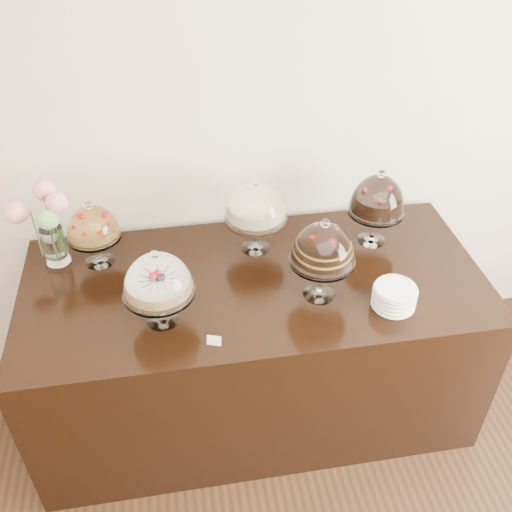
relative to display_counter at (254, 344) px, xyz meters
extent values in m
cube|color=beige|center=(0.24, 0.55, 1.05)|extent=(5.00, 0.04, 3.00)
cube|color=black|center=(0.00, 0.00, 0.00)|extent=(2.20, 1.00, 0.90)
cone|color=white|center=(-0.44, -0.20, 0.46)|extent=(0.15, 0.15, 0.02)
cylinder|color=white|center=(-0.44, -0.20, 0.54)|extent=(0.03, 0.03, 0.13)
cylinder|color=white|center=(-0.44, -0.20, 0.61)|extent=(0.31, 0.31, 0.01)
cylinder|color=tan|center=(-0.44, -0.20, 0.64)|extent=(0.24, 0.24, 0.05)
sphere|color=red|center=(-0.37, -0.18, 0.68)|extent=(0.02, 0.02, 0.02)
sphere|color=red|center=(-0.49, -0.16, 0.68)|extent=(0.02, 0.02, 0.02)
sphere|color=red|center=(-0.45, -0.27, 0.68)|extent=(0.02, 0.02, 0.02)
sphere|color=white|center=(-0.44, -0.20, 0.81)|extent=(0.04, 0.04, 0.04)
cone|color=white|center=(0.28, -0.15, 0.46)|extent=(0.15, 0.15, 0.02)
cylinder|color=white|center=(0.28, -0.15, 0.56)|extent=(0.03, 0.03, 0.17)
cylinder|color=white|center=(0.28, -0.15, 0.65)|extent=(0.29, 0.29, 0.01)
cylinder|color=black|center=(0.28, -0.15, 0.71)|extent=(0.21, 0.21, 0.11)
sphere|color=red|center=(0.33, -0.14, 0.77)|extent=(0.02, 0.02, 0.02)
sphere|color=red|center=(0.26, -0.10, 0.77)|extent=(0.02, 0.02, 0.02)
sphere|color=red|center=(0.22, -0.17, 0.77)|extent=(0.02, 0.02, 0.02)
sphere|color=red|center=(0.29, -0.21, 0.77)|extent=(0.02, 0.02, 0.02)
sphere|color=white|center=(0.28, -0.15, 0.85)|extent=(0.04, 0.04, 0.04)
cone|color=white|center=(0.05, 0.24, 0.46)|extent=(0.15, 0.15, 0.02)
cylinder|color=white|center=(0.05, 0.24, 0.55)|extent=(0.03, 0.03, 0.15)
cylinder|color=white|center=(0.05, 0.24, 0.63)|extent=(0.31, 0.31, 0.01)
cylinder|color=#FFF4C5|center=(0.05, 0.24, 0.67)|extent=(0.24, 0.24, 0.06)
sphere|color=white|center=(0.05, 0.24, 0.83)|extent=(0.04, 0.04, 0.04)
cone|color=white|center=(0.65, 0.21, 0.46)|extent=(0.15, 0.15, 0.02)
cylinder|color=white|center=(0.65, 0.21, 0.55)|extent=(0.03, 0.03, 0.15)
cylinder|color=white|center=(0.65, 0.21, 0.63)|extent=(0.28, 0.28, 0.01)
cylinder|color=black|center=(0.65, 0.21, 0.68)|extent=(0.22, 0.22, 0.08)
sphere|color=red|center=(0.71, 0.23, 0.73)|extent=(0.02, 0.02, 0.02)
sphere|color=red|center=(0.61, 0.25, 0.73)|extent=(0.02, 0.02, 0.02)
sphere|color=red|center=(0.64, 0.15, 0.73)|extent=(0.02, 0.02, 0.02)
sphere|color=white|center=(0.65, 0.21, 0.84)|extent=(0.04, 0.04, 0.04)
cone|color=white|center=(-0.73, 0.26, 0.46)|extent=(0.15, 0.15, 0.02)
cylinder|color=white|center=(-0.73, 0.26, 0.54)|extent=(0.03, 0.03, 0.12)
cylinder|color=white|center=(-0.73, 0.26, 0.61)|extent=(0.26, 0.26, 0.01)
cylinder|color=#B37C34|center=(-0.73, 0.26, 0.63)|extent=(0.21, 0.21, 0.04)
sphere|color=red|center=(-0.68, 0.28, 0.66)|extent=(0.02, 0.02, 0.02)
sphere|color=red|center=(-0.72, 0.32, 0.66)|extent=(0.02, 0.02, 0.02)
sphere|color=red|center=(-0.77, 0.30, 0.66)|extent=(0.02, 0.02, 0.02)
sphere|color=red|center=(-0.79, 0.25, 0.66)|extent=(0.02, 0.02, 0.02)
sphere|color=red|center=(-0.74, 0.21, 0.66)|extent=(0.02, 0.02, 0.02)
sphere|color=red|center=(-0.69, 0.22, 0.66)|extent=(0.02, 0.02, 0.02)
sphere|color=white|center=(-0.73, 0.26, 0.78)|extent=(0.04, 0.04, 0.04)
cylinder|color=white|center=(-0.93, 0.30, 0.55)|extent=(0.11, 0.11, 0.20)
cylinder|color=#476B2D|center=(-0.90, 0.29, 0.64)|extent=(0.01, 0.01, 0.30)
sphere|color=pink|center=(-0.87, 0.29, 0.79)|extent=(0.10, 0.10, 0.10)
cylinder|color=#476B2D|center=(-0.94, 0.35, 0.65)|extent=(0.01, 0.01, 0.31)
sphere|color=pink|center=(-0.94, 0.40, 0.80)|extent=(0.10, 0.10, 0.10)
cylinder|color=#476B2D|center=(-1.00, 0.30, 0.62)|extent=(0.01, 0.01, 0.26)
sphere|color=pink|center=(-1.07, 0.31, 0.75)|extent=(0.11, 0.11, 0.11)
cylinder|color=#476B2D|center=(-0.93, 0.27, 0.61)|extent=(0.01, 0.01, 0.25)
sphere|color=#67A34F|center=(-0.92, 0.24, 0.74)|extent=(0.10, 0.10, 0.10)
cylinder|color=white|center=(0.59, -0.28, 0.45)|extent=(0.19, 0.19, 0.01)
cylinder|color=white|center=(0.59, -0.28, 0.47)|extent=(0.18, 0.18, 0.01)
cylinder|color=white|center=(0.59, -0.28, 0.48)|extent=(0.19, 0.19, 0.01)
cylinder|color=white|center=(0.59, -0.28, 0.49)|extent=(0.18, 0.18, 0.01)
cylinder|color=white|center=(0.59, -0.28, 0.50)|extent=(0.19, 0.19, 0.01)
cylinder|color=white|center=(0.59, -0.28, 0.51)|extent=(0.18, 0.18, 0.01)
cylinder|color=white|center=(0.59, -0.28, 0.52)|extent=(0.19, 0.19, 0.01)
cylinder|color=white|center=(0.59, -0.28, 0.53)|extent=(0.18, 0.18, 0.01)
cylinder|color=white|center=(0.59, -0.28, 0.54)|extent=(0.19, 0.19, 0.01)
cylinder|color=white|center=(0.59, -0.28, 0.55)|extent=(0.18, 0.18, 0.01)
cube|color=white|center=(-0.23, -0.39, 0.47)|extent=(0.06, 0.03, 0.04)
camera|label=1|loc=(-0.33, -2.04, 2.22)|focal=40.00mm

